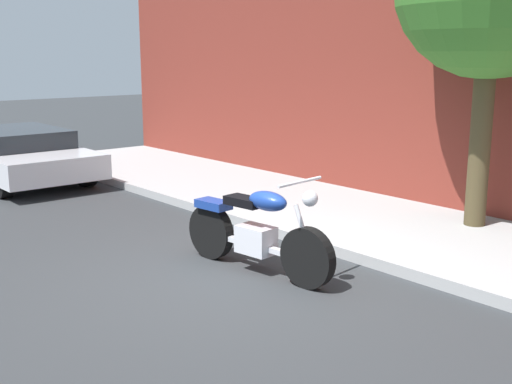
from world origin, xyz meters
TOP-DOWN VIEW (x-y plane):
  - ground_plane at (0.00, 0.00)m, footprint 60.00×60.00m
  - sidewalk at (0.00, 2.90)m, footprint 18.39×2.83m
  - motorcycle at (-0.10, 0.38)m, footprint 2.19×0.70m
  - parked_car_white at (-7.31, 0.34)m, footprint 4.23×1.90m

SIDE VIEW (x-z plane):
  - ground_plane at x=0.00m, z-range 0.00..0.00m
  - sidewalk at x=0.00m, z-range 0.00..0.14m
  - motorcycle at x=-0.10m, z-range -0.11..1.06m
  - parked_car_white at x=-7.31m, z-range 0.04..1.07m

